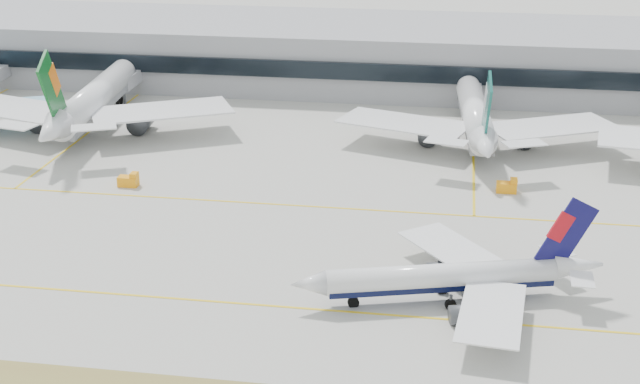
% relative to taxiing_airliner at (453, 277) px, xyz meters
% --- Properties ---
extents(ground, '(3000.00, 3000.00, 0.00)m').
position_rel_taxiing_airliner_xyz_m(ground, '(-28.82, -0.26, -3.45)').
color(ground, '#A4A399').
rests_on(ground, ground).
extents(taxiing_airliner, '(41.79, 35.61, 14.32)m').
position_rel_taxiing_airliner_xyz_m(taxiing_airliner, '(0.00, 0.00, 0.00)').
color(taxiing_airliner, white).
rests_on(taxiing_airliner, ground).
extents(widebody_eva, '(62.76, 61.64, 22.45)m').
position_rel_taxiing_airliner_xyz_m(widebody_eva, '(-77.20, 65.87, 2.51)').
color(widebody_eva, white).
rests_on(widebody_eva, ground).
extents(widebody_cathay, '(56.90, 55.79, 20.32)m').
position_rel_taxiing_airliner_xyz_m(widebody_cathay, '(3.31, 68.73, 1.95)').
color(widebody_cathay, white).
rests_on(widebody_cathay, ground).
extents(terminal, '(280.00, 43.10, 15.00)m').
position_rel_taxiing_airliner_xyz_m(terminal, '(-28.82, 114.58, 4.05)').
color(terminal, gray).
rests_on(terminal, ground).
extents(gse_b, '(3.55, 2.00, 2.60)m').
position_rel_taxiing_airliner_xyz_m(gse_b, '(-57.74, 34.17, -2.41)').
color(gse_b, '#FF970D').
rests_on(gse_b, ground).
extents(gse_c, '(3.55, 2.00, 2.60)m').
position_rel_taxiing_airliner_xyz_m(gse_c, '(8.93, 41.62, -2.41)').
color(gse_c, '#FF970D').
rests_on(gse_c, ground).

